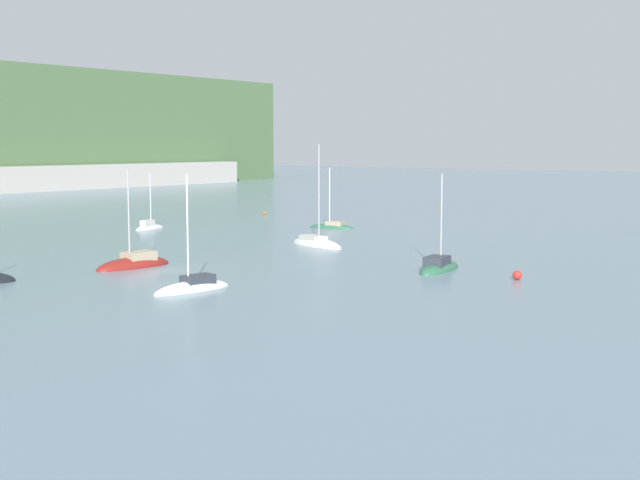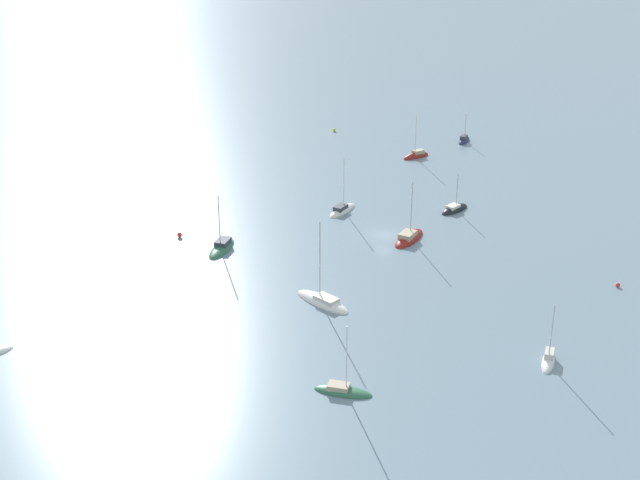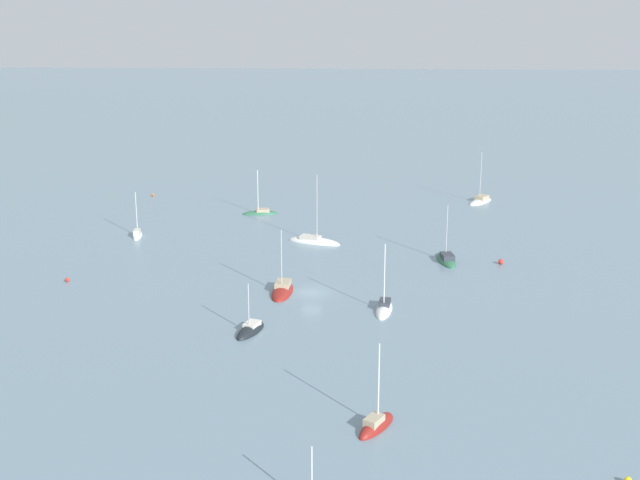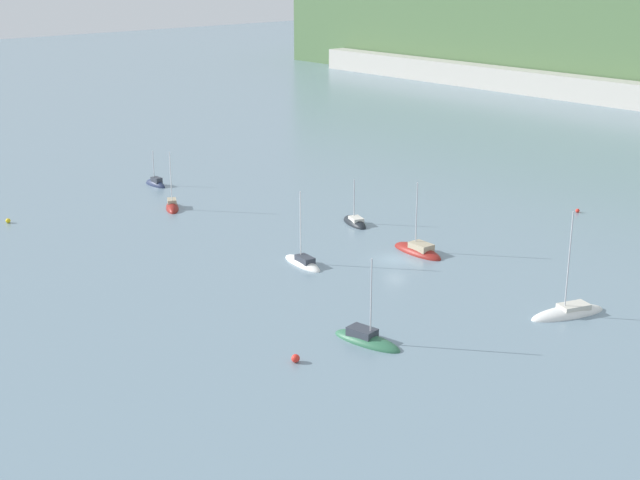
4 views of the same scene
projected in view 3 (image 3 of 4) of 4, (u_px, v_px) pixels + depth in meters
The scene contains 13 objects.
ground_plane at pixel (312, 293), 115.91m from camera, with size 600.00×600.00×0.00m, color slate.
sailboat_0 at pixel (137, 236), 141.15m from camera, with size 5.23×1.92×7.80m.
sailboat_1 at pixel (446, 260), 128.83m from camera, with size 7.59×3.48×9.04m.
sailboat_2 at pixel (480, 201), 162.90m from camera, with size 7.08×6.08×9.88m.
sailboat_3 at pixel (314, 242), 137.95m from camera, with size 5.14×8.80×11.62m.
sailboat_4 at pixel (260, 213), 154.77m from camera, with size 3.11×6.44×8.37m.
sailboat_6 at pixel (376, 427), 81.03m from camera, with size 5.77×4.34×9.10m.
sailboat_7 at pixel (282, 291), 116.06m from camera, with size 7.87×3.23×9.51m.
sailboat_8 at pixel (384, 309), 109.79m from camera, with size 7.02×2.84×9.39m.
sailboat_9 at pixel (250, 331), 103.08m from camera, with size 6.19×3.93×6.90m.
mooring_buoy_0 at pixel (153, 195), 167.30m from camera, with size 0.51×0.51×0.51m.
mooring_buoy_2 at pixel (501, 262), 127.40m from camera, with size 0.76×0.76×0.76m.
mooring_buoy_3 at pixel (67, 280), 120.06m from camera, with size 0.56×0.56×0.56m.
Camera 3 is at (-109.12, -5.66, 39.30)m, focal length 50.00 mm.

